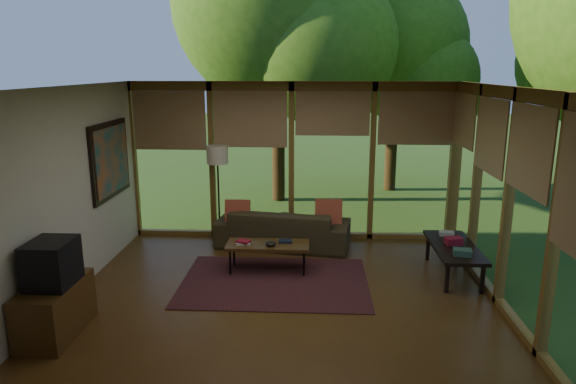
# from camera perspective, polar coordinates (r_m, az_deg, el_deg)

# --- Properties ---
(floor) EXTENTS (5.50, 5.50, 0.00)m
(floor) POSITION_cam_1_polar(r_m,az_deg,el_deg) (6.82, -0.62, -11.66)
(floor) COLOR brown
(floor) RESTS_ON ground
(ceiling) EXTENTS (5.50, 5.50, 0.00)m
(ceiling) POSITION_cam_1_polar(r_m,az_deg,el_deg) (6.17, -0.68, 11.64)
(ceiling) COLOR silver
(ceiling) RESTS_ON ground
(wall_left) EXTENTS (0.04, 5.00, 2.70)m
(wall_left) POSITION_cam_1_polar(r_m,az_deg,el_deg) (7.09, -23.43, -0.27)
(wall_left) COLOR beige
(wall_left) RESTS_ON ground
(wall_front) EXTENTS (5.50, 0.04, 2.70)m
(wall_front) POSITION_cam_1_polar(r_m,az_deg,el_deg) (4.00, -2.94, -9.47)
(wall_front) COLOR beige
(wall_front) RESTS_ON ground
(window_wall_back) EXTENTS (5.50, 0.12, 2.70)m
(window_wall_back) POSITION_cam_1_polar(r_m,az_deg,el_deg) (8.80, 0.38, 3.41)
(window_wall_back) COLOR olive
(window_wall_back) RESTS_ON ground
(window_wall_right) EXTENTS (0.12, 5.00, 2.70)m
(window_wall_right) POSITION_cam_1_polar(r_m,az_deg,el_deg) (6.77, 23.26, -0.85)
(window_wall_right) COLOR olive
(window_wall_right) RESTS_ON ground
(tree_nw) EXTENTS (4.44, 4.44, 6.45)m
(tree_nw) POSITION_cam_1_polar(r_m,az_deg,el_deg) (11.43, -1.12, 20.23)
(tree_nw) COLOR #332412
(tree_nw) RESTS_ON ground
(tree_ne) EXTENTS (3.29, 3.29, 5.05)m
(tree_ne) POSITION_cam_1_polar(r_m,az_deg,el_deg) (12.65, 11.86, 15.55)
(tree_ne) COLOR #332412
(tree_ne) RESTS_ON ground
(rug) EXTENTS (2.58, 1.83, 0.01)m
(rug) POSITION_cam_1_polar(r_m,az_deg,el_deg) (7.27, -1.48, -9.94)
(rug) COLOR maroon
(rug) RESTS_ON floor
(sofa) EXTENTS (2.29, 1.16, 0.64)m
(sofa) POSITION_cam_1_polar(r_m,az_deg,el_deg) (8.57, -0.55, -3.98)
(sofa) COLOR #3C341E
(sofa) RESTS_ON floor
(pillow_left) EXTENTS (0.41, 0.22, 0.43)m
(pillow_left) POSITION_cam_1_polar(r_m,az_deg,el_deg) (8.53, -5.62, -2.28)
(pillow_left) COLOR maroon
(pillow_left) RESTS_ON sofa
(pillow_right) EXTENTS (0.44, 0.24, 0.46)m
(pillow_right) POSITION_cam_1_polar(r_m,az_deg,el_deg) (8.43, 4.52, -2.33)
(pillow_right) COLOR maroon
(pillow_right) RESTS_ON sofa
(ct_book_lower) EXTENTS (0.21, 0.16, 0.03)m
(ct_book_lower) POSITION_cam_1_polar(r_m,az_deg,el_deg) (7.49, -4.97, -5.70)
(ct_book_lower) COLOR #B9B5A8
(ct_book_lower) RESTS_ON coffee_table
(ct_book_upper) EXTENTS (0.22, 0.20, 0.03)m
(ct_book_upper) POSITION_cam_1_polar(r_m,az_deg,el_deg) (7.48, -4.98, -5.48)
(ct_book_upper) COLOR maroon
(ct_book_upper) RESTS_ON coffee_table
(ct_book_side) EXTENTS (0.20, 0.16, 0.03)m
(ct_book_side) POSITION_cam_1_polar(r_m,az_deg,el_deg) (7.56, -0.31, -5.48)
(ct_book_side) COLOR black
(ct_book_side) RESTS_ON coffee_table
(ct_bowl) EXTENTS (0.16, 0.16, 0.07)m
(ct_bowl) POSITION_cam_1_polar(r_m,az_deg,el_deg) (7.40, -1.94, -5.75)
(ct_bowl) COLOR black
(ct_bowl) RESTS_ON coffee_table
(media_cabinet) EXTENTS (0.50, 1.00, 0.60)m
(media_cabinet) POSITION_cam_1_polar(r_m,az_deg,el_deg) (6.40, -24.44, -11.78)
(media_cabinet) COLOR #513316
(media_cabinet) RESTS_ON floor
(television) EXTENTS (0.45, 0.55, 0.50)m
(television) POSITION_cam_1_polar(r_m,az_deg,el_deg) (6.19, -24.78, -7.18)
(television) COLOR black
(television) RESTS_ON media_cabinet
(console_book_a) EXTENTS (0.26, 0.21, 0.09)m
(console_book_a) POSITION_cam_1_polar(r_m,az_deg,el_deg) (7.33, 18.80, -6.36)
(console_book_a) COLOR #386253
(console_book_a) RESTS_ON side_console
(console_book_b) EXTENTS (0.25, 0.20, 0.10)m
(console_book_b) POSITION_cam_1_polar(r_m,az_deg,el_deg) (7.74, 17.93, -5.18)
(console_book_b) COLOR maroon
(console_book_b) RESTS_ON side_console
(console_book_c) EXTENTS (0.23, 0.18, 0.06)m
(console_book_c) POSITION_cam_1_polar(r_m,az_deg,el_deg) (8.12, 17.21, -4.42)
(console_book_c) COLOR #B9B5A8
(console_book_c) RESTS_ON side_console
(floor_lamp) EXTENTS (0.36, 0.36, 1.65)m
(floor_lamp) POSITION_cam_1_polar(r_m,az_deg,el_deg) (8.69, -7.84, 3.52)
(floor_lamp) COLOR black
(floor_lamp) RESTS_ON floor
(coffee_table) EXTENTS (1.20, 0.50, 0.43)m
(coffee_table) POSITION_cam_1_polar(r_m,az_deg,el_deg) (7.52, -2.25, -5.99)
(coffee_table) COLOR #513316
(coffee_table) RESTS_ON floor
(side_console) EXTENTS (0.60, 1.40, 0.46)m
(side_console) POSITION_cam_1_polar(r_m,az_deg,el_deg) (7.73, 17.97, -5.97)
(side_console) COLOR black
(side_console) RESTS_ON floor
(wall_painting) EXTENTS (0.06, 1.35, 1.15)m
(wall_painting) POSITION_cam_1_polar(r_m,az_deg,el_deg) (8.28, -19.12, 3.40)
(wall_painting) COLOR black
(wall_painting) RESTS_ON wall_left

